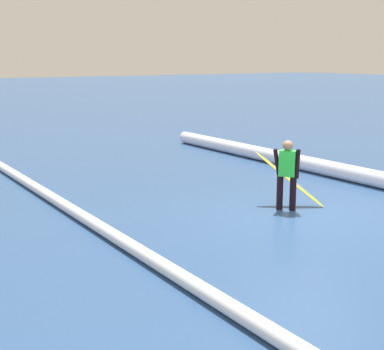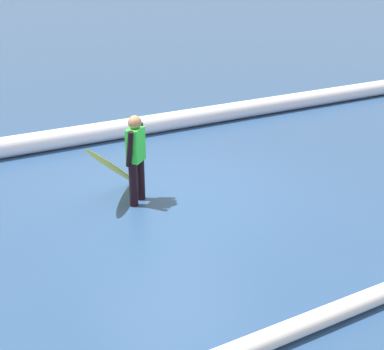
% 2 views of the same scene
% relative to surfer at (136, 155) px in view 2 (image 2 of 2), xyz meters
% --- Properties ---
extents(ground_plane, '(177.30, 177.30, 0.00)m').
position_rel_surfer_xyz_m(ground_plane, '(-0.60, 0.02, -0.84)').
color(ground_plane, navy).
extents(surfer, '(0.43, 0.44, 1.50)m').
position_rel_surfer_xyz_m(surfer, '(0.00, 0.00, 0.00)').
color(surfer, black).
rests_on(surfer, ground_plane).
extents(surfboard, '(1.41, 1.12, 1.18)m').
position_rel_surfer_xyz_m(surfboard, '(0.27, -0.35, -0.27)').
color(surfboard, yellow).
rests_on(surfboard, ground_plane).
extents(wave_crest_foreground, '(19.77, 1.09, 0.43)m').
position_rel_surfer_xyz_m(wave_crest_foreground, '(-0.38, -3.37, -0.63)').
color(wave_crest_foreground, white).
rests_on(wave_crest_foreground, ground_plane).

